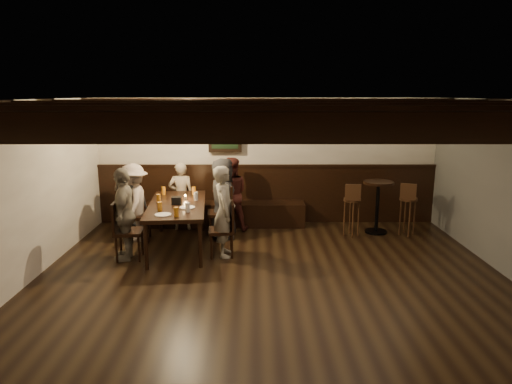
{
  "coord_description": "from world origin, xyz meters",
  "views": [
    {
      "loc": [
        -0.24,
        -5.2,
        2.48
      ],
      "look_at": [
        -0.22,
        1.3,
        1.07
      ],
      "focal_mm": 32.0,
      "sensor_mm": 36.0,
      "label": 1
    }
  ],
  "objects_px": {
    "chair_left_near": "(137,225)",
    "bar_stool_right": "(407,216)",
    "person_left_far": "(124,214)",
    "high_top_table": "(378,199)",
    "person_right_near": "(223,199)",
    "person_right_far": "(224,211)",
    "person_bench_left": "(130,200)",
    "person_bench_centre": "(181,196)",
    "chair_right_far": "(223,239)",
    "person_left_near": "(134,202)",
    "chair_left_far": "(128,241)",
    "dining_table": "(177,207)",
    "chair_right_near": "(221,222)",
    "bar_stool_left": "(352,216)",
    "person_bench_right": "(231,194)"
  },
  "relations": [
    {
      "from": "chair_left_near",
      "to": "bar_stool_right",
      "type": "relative_size",
      "value": 0.93
    },
    {
      "from": "person_left_far",
      "to": "high_top_table",
      "type": "bearing_deg",
      "value": 102.31
    },
    {
      "from": "person_right_near",
      "to": "person_left_far",
      "type": "bearing_deg",
      "value": 120.96
    },
    {
      "from": "person_right_far",
      "to": "high_top_table",
      "type": "bearing_deg",
      "value": -71.41
    },
    {
      "from": "person_bench_left",
      "to": "person_bench_centre",
      "type": "distance_m",
      "value": 0.91
    },
    {
      "from": "chair_right_far",
      "to": "person_bench_left",
      "type": "distance_m",
      "value": 2.14
    },
    {
      "from": "person_bench_left",
      "to": "person_bench_centre",
      "type": "xyz_separation_m",
      "value": [
        0.88,
        0.23,
        0.02
      ]
    },
    {
      "from": "chair_left_near",
      "to": "high_top_table",
      "type": "relative_size",
      "value": 0.94
    },
    {
      "from": "person_left_near",
      "to": "person_left_far",
      "type": "distance_m",
      "value": 0.9
    },
    {
      "from": "chair_left_near",
      "to": "person_right_far",
      "type": "distance_m",
      "value": 1.78
    },
    {
      "from": "chair_left_far",
      "to": "high_top_table",
      "type": "relative_size",
      "value": 0.94
    },
    {
      "from": "high_top_table",
      "to": "dining_table",
      "type": "bearing_deg",
      "value": -166.86
    },
    {
      "from": "dining_table",
      "to": "chair_right_far",
      "type": "distance_m",
      "value": 0.94
    },
    {
      "from": "chair_left_near",
      "to": "chair_right_near",
      "type": "bearing_deg",
      "value": 90.0
    },
    {
      "from": "chair_right_near",
      "to": "bar_stool_left",
      "type": "height_order",
      "value": "bar_stool_left"
    },
    {
      "from": "person_bench_centre",
      "to": "person_right_far",
      "type": "height_order",
      "value": "person_right_far"
    },
    {
      "from": "person_left_near",
      "to": "chair_right_near",
      "type": "bearing_deg",
      "value": 90.0
    },
    {
      "from": "person_bench_right",
      "to": "person_right_far",
      "type": "distance_m",
      "value": 1.36
    },
    {
      "from": "person_bench_centre",
      "to": "person_right_near",
      "type": "distance_m",
      "value": 0.96
    },
    {
      "from": "person_bench_centre",
      "to": "chair_left_near",
      "type": "bearing_deg",
      "value": 39.85
    },
    {
      "from": "bar_stool_left",
      "to": "bar_stool_right",
      "type": "xyz_separation_m",
      "value": [
        1.0,
        0.05,
        0.0
      ]
    },
    {
      "from": "dining_table",
      "to": "chair_left_far",
      "type": "xyz_separation_m",
      "value": [
        -0.67,
        -0.52,
        -0.4
      ]
    },
    {
      "from": "chair_right_far",
      "to": "bar_stool_right",
      "type": "xyz_separation_m",
      "value": [
        3.2,
        1.03,
        0.1
      ]
    },
    {
      "from": "chair_left_far",
      "to": "chair_right_near",
      "type": "bearing_deg",
      "value": 122.03
    },
    {
      "from": "chair_left_near",
      "to": "person_bench_centre",
      "type": "distance_m",
      "value": 1.0
    },
    {
      "from": "person_bench_left",
      "to": "person_left_far",
      "type": "xyz_separation_m",
      "value": [
        0.28,
        -1.33,
        0.1
      ]
    },
    {
      "from": "bar_stool_right",
      "to": "person_bench_centre",
      "type": "bearing_deg",
      "value": -161.5
    },
    {
      "from": "chair_right_far",
      "to": "person_bench_centre",
      "type": "xyz_separation_m",
      "value": [
        -0.85,
        1.43,
        0.37
      ]
    },
    {
      "from": "chair_right_near",
      "to": "high_top_table",
      "type": "xyz_separation_m",
      "value": [
        2.79,
        0.29,
        0.33
      ]
    },
    {
      "from": "chair_left_far",
      "to": "person_bench_right",
      "type": "relative_size",
      "value": 0.66
    },
    {
      "from": "chair_right_near",
      "to": "chair_right_far",
      "type": "bearing_deg",
      "value": 179.88
    },
    {
      "from": "chair_left_far",
      "to": "chair_right_near",
      "type": "distance_m",
      "value": 1.7
    },
    {
      "from": "person_left_far",
      "to": "bar_stool_right",
      "type": "relative_size",
      "value": 1.47
    },
    {
      "from": "person_left_near",
      "to": "bar_stool_right",
      "type": "relative_size",
      "value": 1.39
    },
    {
      "from": "dining_table",
      "to": "high_top_table",
      "type": "distance_m",
      "value": 3.55
    },
    {
      "from": "person_bench_left",
      "to": "person_right_far",
      "type": "xyz_separation_m",
      "value": [
        1.77,
        -1.19,
        0.1
      ]
    },
    {
      "from": "chair_left_far",
      "to": "person_right_near",
      "type": "xyz_separation_m",
      "value": [
        1.38,
        1.03,
        0.43
      ]
    },
    {
      "from": "person_left_far",
      "to": "person_right_near",
      "type": "bearing_deg",
      "value": 120.96
    },
    {
      "from": "person_bench_right",
      "to": "high_top_table",
      "type": "distance_m",
      "value": 2.65
    },
    {
      "from": "person_bench_right",
      "to": "person_left_far",
      "type": "height_order",
      "value": "person_left_far"
    },
    {
      "from": "chair_right_near",
      "to": "chair_right_far",
      "type": "xyz_separation_m",
      "value": [
        0.08,
        -0.9,
        -0.03
      ]
    },
    {
      "from": "chair_right_far",
      "to": "person_right_near",
      "type": "xyz_separation_m",
      "value": [
        -0.05,
        0.9,
        0.44
      ]
    },
    {
      "from": "chair_left_far",
      "to": "person_left_near",
      "type": "relative_size",
      "value": 0.67
    },
    {
      "from": "chair_right_near",
      "to": "person_bench_centre",
      "type": "xyz_separation_m",
      "value": [
        -0.77,
        0.53,
        0.34
      ]
    },
    {
      "from": "chair_right_far",
      "to": "chair_left_far",
      "type": "bearing_deg",
      "value": 90.0
    },
    {
      "from": "chair_left_far",
      "to": "chair_right_near",
      "type": "xyz_separation_m",
      "value": [
        1.35,
        1.03,
        0.01
      ]
    },
    {
      "from": "chair_left_near",
      "to": "person_bench_centre",
      "type": "relative_size",
      "value": 0.71
    },
    {
      "from": "chair_left_near",
      "to": "chair_right_near",
      "type": "height_order",
      "value": "chair_right_near"
    },
    {
      "from": "person_left_far",
      "to": "dining_table",
      "type": "bearing_deg",
      "value": 120.96
    },
    {
      "from": "high_top_table",
      "to": "bar_stool_left",
      "type": "height_order",
      "value": "bar_stool_left"
    }
  ]
}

